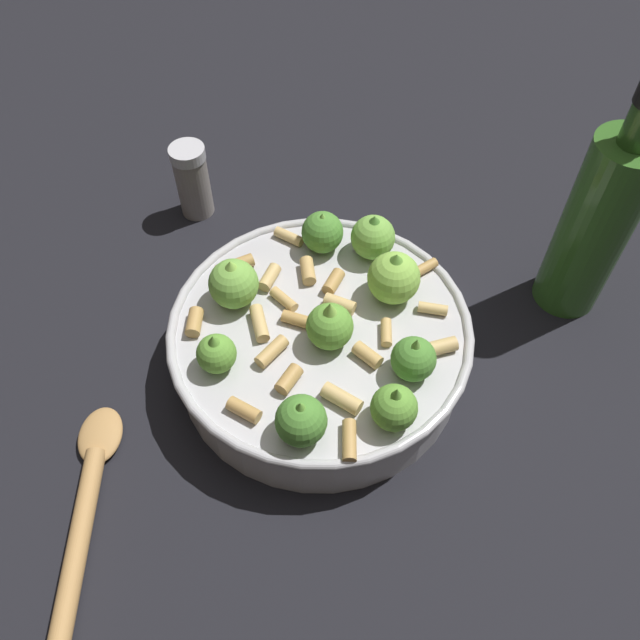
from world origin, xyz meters
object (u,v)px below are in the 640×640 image
pepper_shaker (193,180)px  wooden_spoon (79,542)px  olive_oil_bottle (597,223)px  cooking_pan (322,338)px

pepper_shaker → wooden_spoon: 0.37m
olive_oil_bottle → wooden_spoon: olive_oil_bottle is taller
pepper_shaker → wooden_spoon: size_ratio=0.39×
pepper_shaker → olive_oil_bottle: bearing=-157.6°
pepper_shaker → olive_oil_bottle: (-0.36, -0.15, 0.06)m
pepper_shaker → wooden_spoon: pepper_shaker is taller
cooking_pan → wooden_spoon: size_ratio=1.22×
cooking_pan → pepper_shaker: (0.23, -0.06, 0.01)m
cooking_pan → pepper_shaker: bearing=-15.7°
cooking_pan → olive_oil_bottle: olive_oil_bottle is taller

